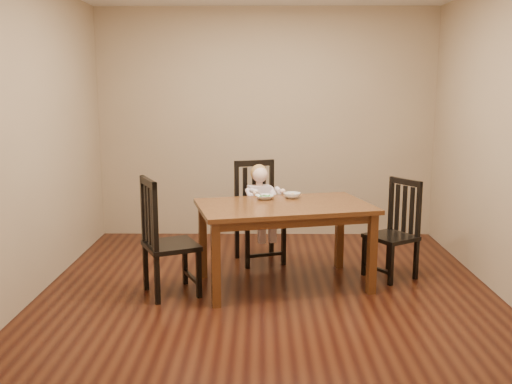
{
  "coord_description": "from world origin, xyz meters",
  "views": [
    {
      "loc": [
        -0.06,
        -4.82,
        1.78
      ],
      "look_at": [
        -0.11,
        0.25,
        0.85
      ],
      "focal_mm": 40.0,
      "sensor_mm": 36.0,
      "label": 1
    }
  ],
  "objects_px": {
    "chair_child": "(258,214)",
    "bowl_peas": "(264,197)",
    "chair_right": "(395,231)",
    "chair_left": "(165,240)",
    "toddler": "(260,202)",
    "bowl_veg": "(292,195)",
    "dining_table": "(284,214)"
  },
  "relations": [
    {
      "from": "chair_child",
      "to": "toddler",
      "type": "xyz_separation_m",
      "value": [
        0.02,
        -0.05,
        0.13
      ]
    },
    {
      "from": "dining_table",
      "to": "chair_left",
      "type": "bearing_deg",
      "value": -166.41
    },
    {
      "from": "chair_right",
      "to": "toddler",
      "type": "xyz_separation_m",
      "value": [
        -1.28,
        0.46,
        0.18
      ]
    },
    {
      "from": "chair_left",
      "to": "toddler",
      "type": "distance_m",
      "value": 1.27
    },
    {
      "from": "toddler",
      "to": "dining_table",
      "type": "bearing_deg",
      "value": 88.09
    },
    {
      "from": "toddler",
      "to": "bowl_peas",
      "type": "relative_size",
      "value": 3.13
    },
    {
      "from": "chair_child",
      "to": "toddler",
      "type": "bearing_deg",
      "value": 90.0
    },
    {
      "from": "chair_left",
      "to": "chair_right",
      "type": "height_order",
      "value": "chair_left"
    },
    {
      "from": "bowl_peas",
      "to": "bowl_veg",
      "type": "xyz_separation_m",
      "value": [
        0.26,
        0.06,
        0.01
      ]
    },
    {
      "from": "chair_child",
      "to": "bowl_peas",
      "type": "bearing_deg",
      "value": 77.35
    },
    {
      "from": "chair_right",
      "to": "toddler",
      "type": "distance_m",
      "value": 1.37
    },
    {
      "from": "chair_child",
      "to": "chair_right",
      "type": "height_order",
      "value": "chair_child"
    },
    {
      "from": "toddler",
      "to": "bowl_peas",
      "type": "distance_m",
      "value": 0.52
    },
    {
      "from": "dining_table",
      "to": "chair_left",
      "type": "relative_size",
      "value": 1.63
    },
    {
      "from": "chair_left",
      "to": "toddler",
      "type": "relative_size",
      "value": 2.0
    },
    {
      "from": "chair_child",
      "to": "chair_right",
      "type": "xyz_separation_m",
      "value": [
        1.29,
        -0.51,
        -0.05
      ]
    },
    {
      "from": "chair_left",
      "to": "chair_right",
      "type": "bearing_deg",
      "value": 78.33
    },
    {
      "from": "bowl_peas",
      "to": "bowl_veg",
      "type": "relative_size",
      "value": 1.02
    },
    {
      "from": "chair_left",
      "to": "bowl_veg",
      "type": "relative_size",
      "value": 6.38
    },
    {
      "from": "chair_right",
      "to": "toddler",
      "type": "relative_size",
      "value": 1.8
    },
    {
      "from": "chair_right",
      "to": "bowl_peas",
      "type": "distance_m",
      "value": 1.28
    },
    {
      "from": "chair_child",
      "to": "bowl_veg",
      "type": "bearing_deg",
      "value": 104.52
    },
    {
      "from": "toddler",
      "to": "chair_right",
      "type": "bearing_deg",
      "value": 141.32
    },
    {
      "from": "chair_child",
      "to": "chair_right",
      "type": "bearing_deg",
      "value": 139.63
    },
    {
      "from": "dining_table",
      "to": "chair_left",
      "type": "xyz_separation_m",
      "value": [
        -1.03,
        -0.25,
        -0.17
      ]
    },
    {
      "from": "toddler",
      "to": "chair_left",
      "type": "bearing_deg",
      "value": 31.23
    },
    {
      "from": "dining_table",
      "to": "chair_right",
      "type": "xyz_separation_m",
      "value": [
        1.06,
        0.26,
        -0.22
      ]
    },
    {
      "from": "toddler",
      "to": "bowl_veg",
      "type": "height_order",
      "value": "toddler"
    },
    {
      "from": "chair_left",
      "to": "chair_right",
      "type": "distance_m",
      "value": 2.15
    },
    {
      "from": "dining_table",
      "to": "chair_child",
      "type": "xyz_separation_m",
      "value": [
        -0.24,
        0.77,
        -0.17
      ]
    },
    {
      "from": "toddler",
      "to": "bowl_veg",
      "type": "distance_m",
      "value": 0.55
    },
    {
      "from": "chair_child",
      "to": "chair_left",
      "type": "bearing_deg",
      "value": 33.22
    }
  ]
}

